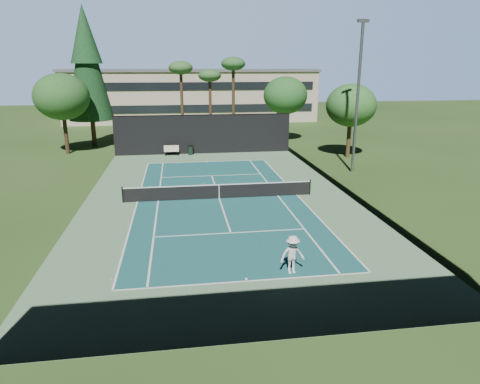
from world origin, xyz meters
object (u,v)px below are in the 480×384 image
object	(u,v)px
tennis_ball_c	(204,184)
tennis_ball_b	(216,183)
player	(292,255)
park_bench	(171,150)
tennis_ball_d	(161,192)
tennis_net	(219,191)
tennis_ball_a	(112,279)
trash_bin	(191,150)

from	to	relation	value
tennis_ball_c	tennis_ball_b	bearing A→B (deg)	12.89
player	tennis_ball_b	size ratio (longest dim) A/B	24.53
park_bench	tennis_ball_d	bearing A→B (deg)	-92.93
player	tennis_ball_c	size ratio (longest dim) A/B	22.96
tennis_net	tennis_ball_d	distance (m)	4.55
tennis_ball_c	tennis_ball_d	xyz separation A→B (m)	(-3.23, -1.79, 0.00)
tennis_ball_a	park_bench	xyz separation A→B (m)	(2.32, 26.37, 0.51)
player	trash_bin	xyz separation A→B (m)	(-3.48, 26.92, -0.38)
tennis_net	tennis_ball_b	world-z (taller)	tennis_net
tennis_ball_d	park_bench	bearing A→B (deg)	87.07
tennis_ball_c	tennis_ball_d	size ratio (longest dim) A/B	0.99
tennis_net	tennis_ball_b	bearing A→B (deg)	88.44
tennis_ball_b	trash_bin	world-z (taller)	trash_bin
park_bench	trash_bin	world-z (taller)	park_bench
tennis_ball_b	tennis_ball_d	bearing A→B (deg)	-154.16
tennis_net	player	distance (m)	11.55
tennis_ball_b	player	bearing A→B (deg)	-82.74
tennis_ball_b	tennis_ball_d	distance (m)	4.59
tennis_ball_a	tennis_ball_d	xyz separation A→B (m)	(1.63, 12.97, 0.01)
tennis_net	trash_bin	bearing A→B (deg)	95.15
tennis_net	tennis_ball_a	world-z (taller)	tennis_net
tennis_net	tennis_ball_c	distance (m)	3.97
tennis_net	tennis_ball_d	xyz separation A→B (m)	(-4.02, 2.07, -0.52)
tennis_net	park_bench	size ratio (longest dim) A/B	8.60
player	tennis_ball_a	size ratio (longest dim) A/B	26.51
tennis_ball_d	trash_bin	world-z (taller)	trash_bin
tennis_ball_c	tennis_ball_d	distance (m)	3.69
tennis_ball_a	trash_bin	bearing A→B (deg)	80.87
tennis_net	tennis_ball_a	size ratio (longest dim) A/B	198.34
tennis_ball_a	tennis_ball_b	size ratio (longest dim) A/B	0.93
tennis_ball_d	player	bearing A→B (deg)	-65.57
trash_bin	player	bearing A→B (deg)	-82.64
tennis_ball_a	park_bench	bearing A→B (deg)	84.98
tennis_net	trash_bin	distance (m)	15.62
trash_bin	park_bench	bearing A→B (deg)	-177.39
tennis_net	tennis_ball_c	bearing A→B (deg)	101.65
tennis_ball_a	park_bench	size ratio (longest dim) A/B	0.04
trash_bin	tennis_net	bearing A→B (deg)	-84.85
park_bench	trash_bin	xyz separation A→B (m)	(1.93, 0.09, -0.07)
player	trash_bin	bearing A→B (deg)	89.51
player	tennis_net	bearing A→B (deg)	92.51
tennis_net	player	xyz separation A→B (m)	(2.08, -11.36, 0.30)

